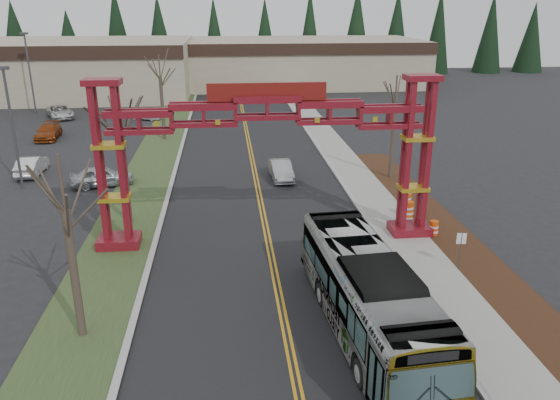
{
  "coord_description": "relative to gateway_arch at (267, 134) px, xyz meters",
  "views": [
    {
      "loc": [
        -2.13,
        -9.45,
        12.3
      ],
      "look_at": [
        0.36,
        15.02,
        3.43
      ],
      "focal_mm": 35.0,
      "sensor_mm": 36.0,
      "label": 1
    }
  ],
  "objects": [
    {
      "name": "road",
      "position": [
        -0.0,
        7.0,
        -5.97
      ],
      "size": [
        12.0,
        110.0,
        0.02
      ],
      "primitive_type": "cube",
      "color": "black",
      "rests_on": "ground"
    },
    {
      "name": "lane_line_left",
      "position": [
        -0.12,
        7.0,
        -5.96
      ],
      "size": [
        0.12,
        100.0,
        0.01
      ],
      "primitive_type": "cube",
      "color": "orange",
      "rests_on": "road"
    },
    {
      "name": "lane_line_right",
      "position": [
        0.12,
        7.0,
        -5.96
      ],
      "size": [
        0.12,
        100.0,
        0.01
      ],
      "primitive_type": "cube",
      "color": "orange",
      "rests_on": "road"
    },
    {
      "name": "curb_right",
      "position": [
        6.15,
        7.0,
        -5.91
      ],
      "size": [
        0.3,
        110.0,
        0.15
      ],
      "primitive_type": "cube",
      "color": "#A8A8A3",
      "rests_on": "ground"
    },
    {
      "name": "sidewalk_right",
      "position": [
        7.6,
        7.0,
        -5.91
      ],
      "size": [
        2.6,
        110.0,
        0.14
      ],
      "primitive_type": "cube",
      "color": "gray",
      "rests_on": "ground"
    },
    {
      "name": "landscape_strip",
      "position": [
        10.2,
        -8.0,
        -5.92
      ],
      "size": [
        2.6,
        50.0,
        0.12
      ],
      "primitive_type": "cube",
      "color": "#321C10",
      "rests_on": "ground"
    },
    {
      "name": "grass_median",
      "position": [
        -8.0,
        7.0,
        -5.94
      ],
      "size": [
        4.0,
        110.0,
        0.08
      ],
      "primitive_type": "cube",
      "color": "#324221",
      "rests_on": "ground"
    },
    {
      "name": "curb_left",
      "position": [
        -6.15,
        7.0,
        -5.91
      ],
      "size": [
        0.3,
        110.0,
        0.15
      ],
      "primitive_type": "cube",
      "color": "#A8A8A3",
      "rests_on": "ground"
    },
    {
      "name": "gateway_arch",
      "position": [
        0.0,
        0.0,
        0.0
      ],
      "size": [
        18.2,
        1.6,
        8.9
      ],
      "color": "#5A0B13",
      "rests_on": "ground"
    },
    {
      "name": "retail_building_west",
      "position": [
        -30.0,
        53.96,
        -2.22
      ],
      "size": [
        46.0,
        22.3,
        7.5
      ],
      "color": "tan",
      "rests_on": "ground"
    },
    {
      "name": "retail_building_east",
      "position": [
        10.0,
        61.95,
        -2.47
      ],
      "size": [
        38.0,
        20.3,
        7.0
      ],
      "color": "tan",
      "rests_on": "ground"
    },
    {
      "name": "conifer_treeline",
      "position": [
        0.25,
        74.0,
        0.5
      ],
      "size": [
        116.1,
        5.6,
        13.0
      ],
      "color": "black",
      "rests_on": "ground"
    },
    {
      "name": "transit_bus",
      "position": [
        3.16,
        -9.23,
        -4.34
      ],
      "size": [
        3.62,
        11.98,
        3.29
      ],
      "primitive_type": "imported",
      "rotation": [
        0.0,
        0.0,
        0.07
      ],
      "color": "#9FA3A7",
      "rests_on": "ground"
    },
    {
      "name": "silver_sedan",
      "position": [
        1.87,
        11.09,
        -5.3
      ],
      "size": [
        1.65,
        4.22,
        1.37
      ],
      "primitive_type": "imported",
      "rotation": [
        0.0,
        0.0,
        0.05
      ],
      "color": "#A5A8AD",
      "rests_on": "ground"
    },
    {
      "name": "parked_car_near_a",
      "position": [
        -11.0,
        10.72,
        -5.24
      ],
      "size": [
        4.65,
        2.73,
        1.48
      ],
      "primitive_type": "imported",
      "rotation": [
        0.0,
        0.0,
        1.81
      ],
      "color": "#B5B9BD",
      "rests_on": "ground"
    },
    {
      "name": "parked_car_near_b",
      "position": [
        -16.93,
        14.2,
        -5.28
      ],
      "size": [
        1.65,
        4.34,
        1.41
      ],
      "primitive_type": "imported",
      "rotation": [
        0.0,
        0.0,
        3.18
      ],
      "color": "white",
      "rests_on": "ground"
    },
    {
      "name": "parked_car_mid_a",
      "position": [
        -19.14,
        26.15,
        -5.29
      ],
      "size": [
        2.3,
        4.89,
        1.38
      ],
      "primitive_type": "imported",
      "rotation": [
        0.0,
        0.0,
        0.08
      ],
      "color": "#8C3C13",
      "rests_on": "ground"
    },
    {
      "name": "parked_car_far_a",
      "position": [
        -11.0,
        34.5,
        -5.37
      ],
      "size": [
        3.96,
        2.63,
        1.23
      ],
      "primitive_type": "imported",
      "rotation": [
        0.0,
        0.0,
        1.18
      ],
      "color": "#B9BBC1",
      "rests_on": "ground"
    },
    {
      "name": "parked_car_far_b",
      "position": [
        -20.81,
        36.49,
        -5.26
      ],
      "size": [
        4.33,
        5.71,
        1.44
      ],
      "primitive_type": "imported",
      "rotation": [
        0.0,
        0.0,
        0.43
      ],
      "color": "silver",
      "rests_on": "ground"
    },
    {
      "name": "bare_tree_median_near",
      "position": [
        -8.0,
        -8.37,
        -0.75
      ],
      "size": [
        3.21,
        3.21,
        7.38
      ],
      "color": "#382D26",
      "rests_on": "ground"
    },
    {
      "name": "bare_tree_median_mid",
      "position": [
        -8.0,
        3.45,
        -0.47
      ],
      "size": [
        3.43,
        3.43,
        7.81
      ],
      "color": "#382D26",
      "rests_on": "ground"
    },
    {
      "name": "bare_tree_median_far",
      "position": [
        -8.0,
        24.84,
        -0.19
      ],
      "size": [
        3.26,
        3.26,
        7.98
      ],
      "color": "#382D26",
      "rests_on": "ground"
    },
    {
      "name": "bare_tree_right_far",
      "position": [
        10.0,
        10.47,
        -0.41
      ],
      "size": [
        3.0,
        3.0,
        7.59
      ],
      "color": "#382D26",
      "rests_on": "ground"
    },
    {
      "name": "light_pole_near",
      "position": [
        -16.58,
        10.84,
        -1.1
      ],
      "size": [
        0.73,
        0.37,
        8.44
      ],
      "color": "#3F3F44",
      "rests_on": "ground"
    },
    {
      "name": "light_pole_far",
      "position": [
        -24.48,
        39.57,
        -0.62
      ],
      "size": [
        0.8,
        0.4,
        9.26
      ],
      "color": "#3F3F44",
      "rests_on": "ground"
    },
    {
      "name": "street_sign",
      "position": [
        8.92,
        -4.58,
        -4.53
      ],
      "size": [
        0.46,
        0.1,
        2.01
      ],
      "color": "#3F3F44",
      "rests_on": "ground"
    },
    {
      "name": "barrel_south",
      "position": [
        9.25,
        -0.37,
        -5.52
      ],
      "size": [
        0.5,
        0.5,
        0.93
      ],
      "color": "#D0450B",
      "rests_on": "ground"
    },
    {
      "name": "barrel_mid",
      "position": [
        8.73,
        2.43,
        -5.44
      ],
      "size": [
        0.59,
        0.59,
        1.08
      ],
      "color": "#D0450B",
      "rests_on": "ground"
    },
    {
      "name": "barrel_north",
      "position": [
        9.35,
        4.46,
        -5.54
      ],
      "size": [
        0.48,
        0.48,
        0.88
      ],
      "color": "#D0450B",
      "rests_on": "ground"
    }
  ]
}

